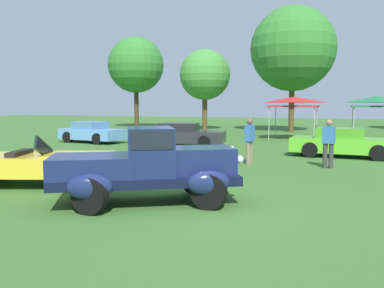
% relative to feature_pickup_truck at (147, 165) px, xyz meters
% --- Properties ---
extents(ground_plane, '(120.00, 120.00, 0.00)m').
position_rel_feature_pickup_truck_xyz_m(ground_plane, '(0.65, 0.29, -0.86)').
color(ground_plane, '#386628').
extents(feature_pickup_truck, '(4.24, 3.28, 1.70)m').
position_rel_feature_pickup_truck_xyz_m(feature_pickup_truck, '(0.00, 0.00, 0.00)').
color(feature_pickup_truck, black).
rests_on(feature_pickup_truck, ground_plane).
extents(neighbor_convertible, '(4.64, 3.06, 1.40)m').
position_rel_feature_pickup_truck_xyz_m(neighbor_convertible, '(-3.70, 0.83, -0.28)').
color(neighbor_convertible, yellow).
rests_on(neighbor_convertible, ground_plane).
extents(show_car_skyblue, '(4.12, 2.34, 1.22)m').
position_rel_feature_pickup_truck_xyz_m(show_car_skyblue, '(-9.61, 11.91, -0.26)').
color(show_car_skyblue, '#669EDB').
rests_on(show_car_skyblue, ground_plane).
extents(show_car_charcoal, '(4.73, 2.26, 1.22)m').
position_rel_feature_pickup_truck_xyz_m(show_car_charcoal, '(-3.97, 11.93, -0.26)').
color(show_car_charcoal, '#28282D').
rests_on(show_car_charcoal, ground_plane).
extents(show_car_lime, '(4.41, 1.96, 1.22)m').
position_rel_feature_pickup_truck_xyz_m(show_car_lime, '(4.14, 10.04, -0.26)').
color(show_car_lime, '#60C62D').
rests_on(show_car_lime, ground_plane).
extents(spectator_near_truck, '(0.33, 0.45, 1.69)m').
position_rel_feature_pickup_truck_xyz_m(spectator_near_truck, '(0.87, 6.62, 0.05)').
color(spectator_near_truck, '#7F7056').
rests_on(spectator_near_truck, ground_plane).
extents(spectator_by_row, '(0.43, 0.30, 1.69)m').
position_rel_feature_pickup_truck_xyz_m(spectator_by_row, '(3.63, 6.67, 0.05)').
color(spectator_by_row, '#383838').
rests_on(spectator_by_row, ground_plane).
extents(canopy_tent_left_field, '(2.98, 2.98, 2.71)m').
position_rel_feature_pickup_truck_xyz_m(canopy_tent_left_field, '(1.19, 18.39, 1.56)').
color(canopy_tent_left_field, '#B7B7BC').
rests_on(canopy_tent_left_field, ground_plane).
extents(canopy_tent_center_field, '(2.76, 2.76, 2.71)m').
position_rel_feature_pickup_truck_xyz_m(canopy_tent_center_field, '(5.96, 18.12, 1.56)').
color(canopy_tent_center_field, '#B7B7BC').
rests_on(canopy_tent_center_field, ground_plane).
extents(treeline_far_left, '(5.33, 5.33, 8.68)m').
position_rel_feature_pickup_truck_xyz_m(treeline_far_left, '(-14.57, 26.73, 5.13)').
color(treeline_far_left, '#47331E').
rests_on(treeline_far_left, ground_plane).
extents(treeline_mid_left, '(4.40, 4.40, 7.01)m').
position_rel_feature_pickup_truck_xyz_m(treeline_mid_left, '(-7.19, 25.52, 3.92)').
color(treeline_mid_left, brown).
rests_on(treeline_mid_left, ground_plane).
extents(treeline_center, '(6.75, 6.75, 10.02)m').
position_rel_feature_pickup_truck_xyz_m(treeline_center, '(0.25, 25.43, 5.77)').
color(treeline_center, brown).
rests_on(treeline_center, ground_plane).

